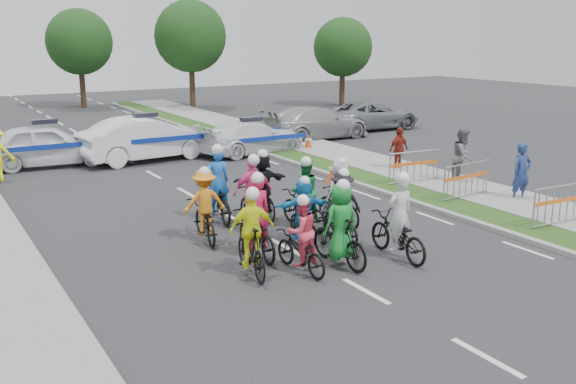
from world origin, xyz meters
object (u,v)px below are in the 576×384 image
rider_0 (398,230)px  rider_11 (262,189)px  rider_10 (204,212)px  cone_1 (308,142)px  rider_12 (217,195)px  civilian_sedan (316,123)px  spectator_2 (399,150)px  tree_2 (343,47)px  cone_0 (333,172)px  rider_3 (251,241)px  barrier_2 (414,168)px  barrier_0 (560,206)px  rider_6 (256,229)px  rider_4 (341,214)px  police_car_2 (252,137)px  rider_8 (304,201)px  rider_9 (253,202)px  tree_4 (79,42)px  rider_7 (339,199)px  spectator_0 (522,172)px  barrier_1 (466,182)px  rider_5 (303,215)px  civilian_suv (372,115)px  police_car_1 (147,139)px  police_car_0 (46,145)px  spectator_1 (463,156)px  rider_1 (340,232)px  tree_1 (190,36)px

rider_0 → rider_11: (-1.06, 4.24, 0.14)m
rider_10 → cone_1: bearing=-124.4°
rider_12 → civilian_sedan: size_ratio=0.40×
spectator_2 → tree_2: size_ratio=0.27×
rider_11 → cone_0: bearing=-143.2°
rider_3 → barrier_2: 9.24m
barrier_0 → rider_6: bearing=164.7°
rider_0 → rider_4: bearing=-70.7°
rider_0 → police_car_2: (3.07, 12.66, 0.02)m
rider_4 → spectator_2: 8.32m
civilian_sedan → cone_0: size_ratio=7.38×
cone_1 → rider_10: bearing=-134.2°
rider_8 → cone_1: size_ratio=2.65×
rider_9 → tree_4: tree_4 is taller
rider_7 → rider_12: size_ratio=0.87×
rider_8 → spectator_0: bearing=168.0°
barrier_1 → police_car_2: bearing=100.8°
rider_4 → barrier_0: rider_4 is taller
rider_10 → barrier_2: (8.08, 1.77, -0.15)m
rider_12 → barrier_1: 7.34m
rider_5 → civilian_suv: rider_5 is taller
police_car_1 → police_car_2: 4.21m
rider_5 → police_car_0: 12.90m
rider_4 → civilian_sedan: (7.78, 12.88, 0.05)m
police_car_0 → spectator_0: (10.80, -12.41, 0.08)m
rider_12 → police_car_2: 9.50m
cone_1 → civilian_sedan: bearing=50.5°
police_car_2 → cone_0: police_car_2 is taller
rider_5 → rider_6: (-1.29, -0.14, -0.07)m
rider_7 → spectator_1: bearing=-166.2°
rider_11 → spectator_1: rider_11 is taller
tree_4 → police_car_0: bearing=-107.5°
rider_1 → police_car_1: size_ratio=0.37×
spectator_0 → tree_1: bearing=95.1°
rider_3 → tree_1: 30.26m
rider_6 → spectator_1: size_ratio=1.05×
rider_4 → tree_1: size_ratio=0.27×
rider_1 → police_car_2: size_ratio=0.41×
rider_3 → rider_6: 1.14m
spectator_0 → cone_0: size_ratio=2.49×
rider_9 → police_car_1: (0.73, 10.09, 0.09)m
rider_0 → police_car_1: (-1.07, 13.44, 0.20)m
rider_4 → spectator_1: bearing=-147.5°
tree_1 → rider_0: bearing=-104.1°
rider_3 → rider_10: rider_3 is taller
rider_1 → rider_11: 4.00m
rider_6 → tree_2: tree_2 is taller
cone_0 → tree_2: (13.29, 18.10, 3.49)m
rider_11 → civilian_suv: bearing=-133.1°
rider_12 → tree_4: 28.57m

